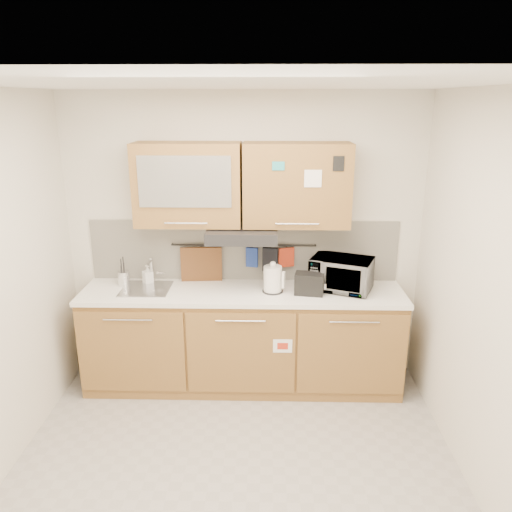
{
  "coord_description": "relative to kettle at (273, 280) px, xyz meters",
  "views": [
    {
      "loc": [
        0.22,
        -2.88,
        2.51
      ],
      "look_at": [
        0.12,
        1.05,
        1.28
      ],
      "focal_mm": 35.0,
      "sensor_mm": 36.0,
      "label": 1
    }
  ],
  "objects": [
    {
      "name": "microwave",
      "position": [
        0.6,
        0.08,
        0.03
      ],
      "size": [
        0.61,
        0.51,
        0.28
      ],
      "primitive_type": "imported",
      "rotation": [
        0.0,
        0.0,
        -0.37
      ],
      "color": "#999999",
      "rests_on": "countertop"
    },
    {
      "name": "toaster",
      "position": [
        0.31,
        -0.04,
        -0.02
      ],
      "size": [
        0.26,
        0.18,
        0.19
      ],
      "rotation": [
        0.0,
        0.0,
        -0.16
      ],
      "color": "black",
      "rests_on": "countertop"
    },
    {
      "name": "utensil_crock",
      "position": [
        -1.34,
        0.13,
        -0.04
      ],
      "size": [
        0.14,
        0.14,
        0.26
      ],
      "rotation": [
        0.0,
        0.0,
        0.35
      ],
      "color": "silver",
      "rests_on": "countertop"
    },
    {
      "name": "base_cabinet",
      "position": [
        -0.27,
        0.02,
        -0.63
      ],
      "size": [
        2.8,
        0.64,
        0.88
      ],
      "color": "olive",
      "rests_on": "floor"
    },
    {
      "name": "sink",
      "position": [
        -1.11,
        0.04,
        -0.11
      ],
      "size": [
        0.42,
        0.4,
        0.26
      ],
      "color": "silver",
      "rests_on": "countertop"
    },
    {
      "name": "countertop",
      "position": [
        -0.27,
        0.02,
        -0.13
      ],
      "size": [
        2.82,
        0.62,
        0.04
      ],
      "primitive_type": "cube",
      "color": "white",
      "rests_on": "base_cabinet"
    },
    {
      "name": "backsplash",
      "position": [
        -0.27,
        0.32,
        0.17
      ],
      "size": [
        2.8,
        0.02,
        0.56
      ],
      "primitive_type": "cube",
      "color": "silver",
      "rests_on": "countertop"
    },
    {
      "name": "dark_pouch",
      "position": [
        -0.02,
        0.26,
        0.1
      ],
      "size": [
        0.14,
        0.05,
        0.22
      ],
      "primitive_type": "cube",
      "rotation": [
        0.0,
        0.0,
        -0.11
      ],
      "color": "black",
      "rests_on": "utensil_rail"
    },
    {
      "name": "pot_holder",
      "position": [
        0.12,
        0.26,
        0.12
      ],
      "size": [
        0.14,
        0.06,
        0.18
      ],
      "primitive_type": "cube",
      "rotation": [
        0.0,
        0.0,
        0.3
      ],
      "color": "#B32F17",
      "rests_on": "utensil_rail"
    },
    {
      "name": "cutting_board",
      "position": [
        -0.65,
        0.26,
        -0.02
      ],
      "size": [
        0.38,
        0.06,
        0.46
      ],
      "primitive_type": "cube",
      "rotation": [
        0.0,
        0.0,
        0.08
      ],
      "color": "brown",
      "rests_on": "utensil_rail"
    },
    {
      "name": "utensil_rail",
      "position": [
        -0.27,
        0.28,
        0.23
      ],
      "size": [
        1.3,
        0.02,
        0.02
      ],
      "primitive_type": "cylinder",
      "rotation": [
        0.0,
        1.57,
        0.0
      ],
      "color": "black",
      "rests_on": "backsplash"
    },
    {
      "name": "wall_back",
      "position": [
        -0.27,
        0.33,
        0.27
      ],
      "size": [
        3.2,
        0.0,
        3.2
      ],
      "primitive_type": "plane",
      "rotation": [
        1.57,
        0.0,
        0.0
      ],
      "color": "silver",
      "rests_on": "ground"
    },
    {
      "name": "upper_cabinets",
      "position": [
        -0.27,
        0.15,
        0.8
      ],
      "size": [
        1.82,
        0.37,
        0.7
      ],
      "color": "olive",
      "rests_on": "wall_back"
    },
    {
      "name": "floor",
      "position": [
        -0.27,
        -1.17,
        -1.03
      ],
      "size": [
        3.2,
        3.2,
        0.0
      ],
      "primitive_type": "plane",
      "color": "#9E9993",
      "rests_on": "ground"
    },
    {
      "name": "wall_right",
      "position": [
        1.33,
        -1.17,
        0.27
      ],
      "size": [
        0.0,
        3.0,
        3.0
      ],
      "primitive_type": "plane",
      "rotation": [
        1.57,
        0.0,
        -1.57
      ],
      "color": "silver",
      "rests_on": "ground"
    },
    {
      "name": "kettle",
      "position": [
        0.0,
        0.0,
        0.0
      ],
      "size": [
        0.21,
        0.21,
        0.28
      ],
      "rotation": [
        0.0,
        0.0,
        -0.41
      ],
      "color": "white",
      "rests_on": "countertop"
    },
    {
      "name": "soap_bottle",
      "position": [
        -1.13,
        0.18,
        -0.02
      ],
      "size": [
        0.11,
        0.11,
        0.17
      ],
      "primitive_type": "imported",
      "rotation": [
        0.0,
        0.0,
        0.65
      ],
      "color": "#999999",
      "rests_on": "countertop"
    },
    {
      "name": "oven_mitt",
      "position": [
        -0.19,
        0.26,
        0.12
      ],
      "size": [
        0.11,
        0.05,
        0.18
      ],
      "primitive_type": "cube",
      "rotation": [
        0.0,
        0.0,
        -0.23
      ],
      "color": "navy",
      "rests_on": "utensil_rail"
    },
    {
      "name": "ceiling",
      "position": [
        -0.27,
        -1.17,
        1.57
      ],
      "size": [
        3.2,
        3.2,
        0.0
      ],
      "primitive_type": "plane",
      "rotation": [
        3.14,
        0.0,
        0.0
      ],
      "color": "white",
      "rests_on": "wall_back"
    },
    {
      "name": "range_hood",
      "position": [
        -0.27,
        0.08,
        0.39
      ],
      "size": [
        0.6,
        0.46,
        0.1
      ],
      "primitive_type": "cube",
      "color": "black",
      "rests_on": "upper_cabinets"
    }
  ]
}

